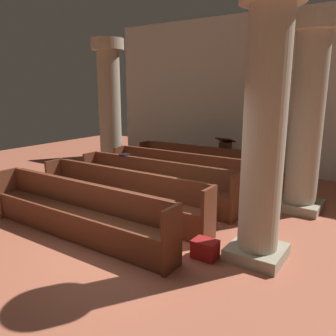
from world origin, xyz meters
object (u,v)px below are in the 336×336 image
Objects in this scene: pew_row_0 at (202,163)px; pew_row_1 at (180,171)px; pillar_aisle_rear at (265,125)px; kneeler_box_red at (205,249)px; pew_row_2 at (154,181)px; pillar_aisle_side at (307,114)px; lectern at (225,159)px; pillar_far_side at (110,106)px; pew_row_4 at (77,209)px; pew_row_3 at (120,193)px; hymn_book at (125,155)px.

pew_row_1 is at bearing -90.00° from pew_row_0.
pillar_aisle_rear is 10.49× the size of kneeler_box_red.
kneeler_box_red is at bearing -37.17° from pew_row_2.
kneeler_box_red is (-0.63, -2.89, -1.80)m from pillar_aisle_side.
pew_row_1 is 3.52× the size of lectern.
pillar_aisle_side is at bearing -35.71° from lectern.
pew_row_2 is 3.39m from pillar_far_side.
pillar_aisle_side is at bearing 5.36° from pew_row_1.
pew_row_1 is 1.02× the size of pillar_aisle_rear.
pew_row_0 is 3.52× the size of lectern.
pew_row_4 is 4.74m from pillar_far_side.
pew_row_3 is 10.70× the size of kneeler_box_red.
pew_row_4 is at bearing -54.00° from pillar_far_side.
pew_row_3 is at bearing 90.00° from pew_row_4.
pew_row_3 is at bearing -138.65° from pillar_aisle_side.
pew_row_3 is 3.88m from pillar_aisle_side.
pillar_far_side reaches higher than pew_row_0.
lectern is at bearing 120.20° from pillar_aisle_rear.
pillar_far_side reaches higher than pew_row_1.
pillar_aisle_side is 1.00× the size of pillar_far_side.
hymn_book is (-3.67, 1.35, -1.01)m from pillar_aisle_rear.
pew_row_1 is at bearing -96.23° from lectern.
pillar_aisle_rear reaches higher than pew_row_4.
pillar_aisle_side is at bearing 77.76° from kneeler_box_red.
hymn_book is at bearing -137.82° from pew_row_1.
pillar_aisle_side is at bearing -2.25° from pillar_far_side.
hymn_book reaches higher than pew_row_2.
pew_row_4 is 3.21m from pillar_aisle_rear.
pew_row_4 is at bearing -92.44° from lectern.
pew_row_2 is 3.34m from pillar_aisle_side.
pillar_far_side is at bearing -167.29° from pew_row_0.
lectern is (2.88, 1.57, -1.49)m from pillar_far_side.
pillar_aisle_side is 17.14× the size of hymn_book.
pillar_aisle_rear is (2.70, -0.10, 1.45)m from pew_row_3.
kneeler_box_red is (1.85, -4.68, -0.32)m from lectern.
pew_row_1 is at bearing 128.22° from kneeler_box_red.
pew_row_0 is 1.02× the size of pillar_aisle_rear.
pillar_far_side reaches higher than hymn_book.
pew_row_2 is at bearing 90.00° from pew_row_4.
kneeler_box_red is at bearing 14.87° from pew_row_4.
pillar_far_side is (-2.65, 1.53, 1.45)m from pew_row_2.
pillar_aisle_side is 10.49× the size of kneeler_box_red.
pew_row_2 is 1.02× the size of pillar_aisle_rear.
pew_row_1 is 1.00× the size of pew_row_2.
pew_row_0 is at bearing 90.00° from pew_row_2.
kneeler_box_red is at bearing -68.36° from lectern.
pew_row_1 is at bearing 90.00° from pew_row_2.
pillar_aisle_side is (2.70, 3.44, 1.45)m from pew_row_4.
pew_row_4 is at bearing -165.13° from kneeler_box_red.
pew_row_0 is 1.00× the size of pew_row_2.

